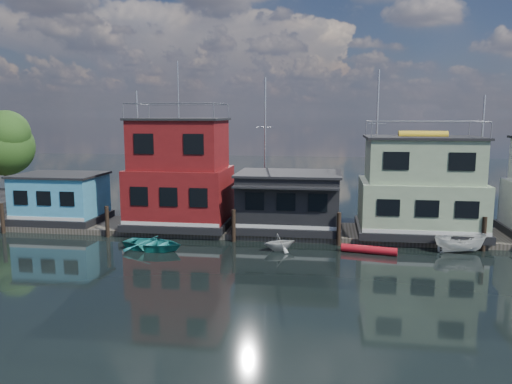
% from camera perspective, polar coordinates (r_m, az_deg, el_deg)
% --- Properties ---
extents(ground, '(160.00, 160.00, 0.00)m').
position_cam_1_polar(ground, '(24.67, 2.64, -11.34)').
color(ground, black).
rests_on(ground, ground).
extents(dock, '(48.00, 5.00, 0.40)m').
position_cam_1_polar(dock, '(36.08, 4.55, -4.50)').
color(dock, '#595147').
rests_on(dock, ground).
extents(houseboat_blue, '(6.40, 4.90, 3.66)m').
position_cam_1_polar(houseboat_blue, '(40.96, -21.42, -0.63)').
color(houseboat_blue, black).
rests_on(houseboat_blue, dock).
extents(houseboat_red, '(7.40, 5.90, 11.86)m').
position_cam_1_polar(houseboat_red, '(36.92, -8.66, 1.89)').
color(houseboat_red, black).
rests_on(houseboat_red, dock).
extents(houseboat_dark, '(7.40, 6.10, 4.06)m').
position_cam_1_polar(houseboat_dark, '(35.66, 3.79, -1.02)').
color(houseboat_dark, black).
rests_on(houseboat_dark, dock).
extents(houseboat_green, '(8.40, 5.90, 7.03)m').
position_cam_1_polar(houseboat_green, '(35.94, 18.26, 0.46)').
color(houseboat_green, black).
rests_on(houseboat_green, dock).
extents(pilings, '(42.28, 0.28, 2.20)m').
position_cam_1_polar(pilings, '(33.18, 3.67, -4.08)').
color(pilings, '#2D2116').
rests_on(pilings, ground).
extents(background_masts, '(36.40, 0.16, 12.00)m').
position_cam_1_polar(background_masts, '(41.23, 11.83, 4.54)').
color(background_masts, silver).
rests_on(background_masts, ground).
extents(motorboat, '(3.27, 1.49, 1.22)m').
position_cam_1_polar(motorboat, '(33.59, 22.31, -5.43)').
color(motorboat, white).
rests_on(motorboat, ground).
extents(red_kayak, '(3.42, 1.14, 0.50)m').
position_cam_1_polar(red_kayak, '(31.78, 12.78, -6.45)').
color(red_kayak, red).
rests_on(red_kayak, ground).
extents(dinghy_teal, '(4.39, 3.51, 0.81)m').
position_cam_1_polar(dinghy_teal, '(32.45, -11.67, -5.80)').
color(dinghy_teal, teal).
rests_on(dinghy_teal, ground).
extents(dinghy_white, '(2.69, 2.57, 1.10)m').
position_cam_1_polar(dinghy_white, '(31.65, 2.69, -5.73)').
color(dinghy_white, silver).
rests_on(dinghy_white, ground).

